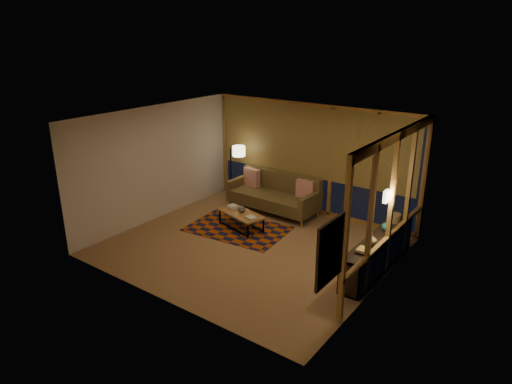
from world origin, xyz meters
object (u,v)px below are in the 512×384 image
Objects in this scene: sofa at (273,194)px; bookshelf at (378,252)px; coffee_table at (241,221)px; floor_lamp at (231,171)px.

sofa is 0.87× the size of bookshelf.
floor_lamp is (-1.44, 1.41, 0.57)m from coffee_table.
sofa is at bearing 103.96° from coffee_table.
floor_lamp is (-1.44, 0.13, 0.29)m from sofa.
sofa is 1.31m from coffee_table.
floor_lamp reaches higher than coffee_table.
sofa reaches higher than bookshelf.
sofa is 1.99× the size of coffee_table.
sofa is at bearing 7.87° from floor_lamp.
floor_lamp is 0.58× the size of bookshelf.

